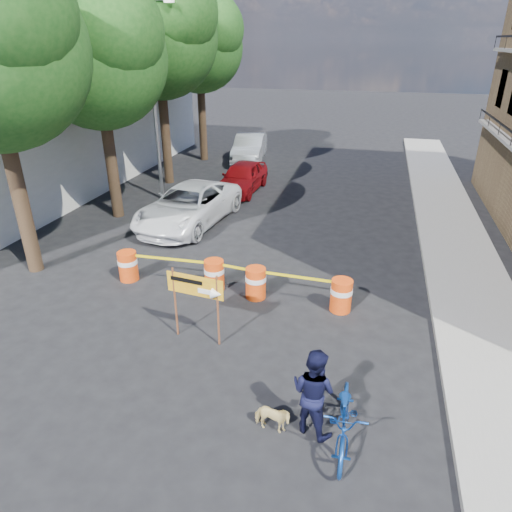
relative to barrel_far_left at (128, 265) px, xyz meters
The scene contains 18 objects.
ground 4.25m from the barrel_far_left, 30.57° to the right, with size 120.00×120.00×0.00m, color black.
sidewalk_east 10.57m from the barrel_far_left, 21.39° to the left, with size 2.40×40.00×0.15m, color gray.
white_building 12.48m from the barrel_far_left, 140.02° to the left, with size 8.00×22.00×6.00m, color silver.
tree_mid_a 7.99m from the barrel_far_left, 122.58° to the left, with size 5.25×5.00×8.68m.
tree_mid_b 12.07m from the barrel_far_left, 107.45° to the left, with size 5.67×5.40×9.62m.
tree_far 16.23m from the barrel_far_left, 101.81° to the left, with size 5.04×4.80×8.84m.
streetlamp 8.64m from the barrel_far_left, 107.37° to the left, with size 1.25×0.18×8.00m.
barrel_far_left is the anchor object (origin of this frame).
barrel_mid_left 2.68m from the barrel_far_left, ahead, with size 0.58×0.58×0.90m.
barrel_mid_right 3.95m from the barrel_far_left, ahead, with size 0.58×0.58×0.90m.
barrel_far_right 6.30m from the barrel_far_left, ahead, with size 0.58×0.58×0.90m.
detour_sign 4.13m from the barrel_far_left, 35.54° to the right, with size 1.42×0.32×1.83m.
pedestrian 7.58m from the barrel_far_left, 35.67° to the right, with size 0.86×0.67×1.76m, color black.
bicycle 8.17m from the barrel_far_left, 34.11° to the right, with size 0.71×1.07×2.04m, color #1345A0.
dog 7.18m from the barrel_far_left, 40.46° to the right, with size 0.32×0.71×0.60m, color #E8D185.
suv_white 4.75m from the barrel_far_left, 89.90° to the left, with size 2.48×5.37×1.49m, color white.
sedan_red 9.36m from the barrel_far_left, 84.89° to the left, with size 1.64×4.06×1.38m, color maroon.
sedan_silver 15.24m from the barrel_far_left, 91.62° to the left, with size 1.62×4.64×1.53m, color silver.
Camera 1 is at (3.12, -8.60, 6.55)m, focal length 32.00 mm.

